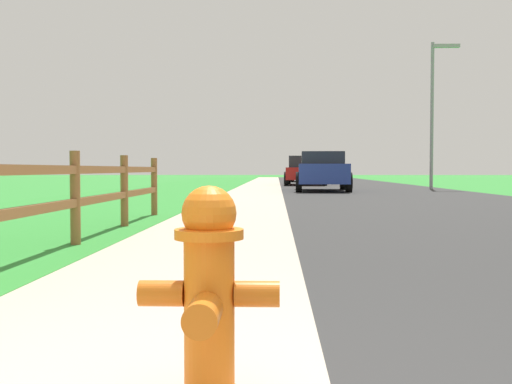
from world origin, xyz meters
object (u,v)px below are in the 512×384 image
(fire_hydrant, at_px, (209,293))
(parked_suv_blue, at_px, (322,171))
(street_lamp, at_px, (435,102))
(parked_car_red, at_px, (306,171))
(parked_car_silver, at_px, (307,170))

(fire_hydrant, height_order, parked_suv_blue, parked_suv_blue)
(street_lamp, bearing_deg, parked_car_red, 127.90)
(fire_hydrant, distance_m, parked_suv_blue, 21.06)
(parked_car_silver, bearing_deg, parked_car_red, -93.26)
(parked_suv_blue, bearing_deg, parked_car_red, 91.36)
(parked_car_silver, bearing_deg, street_lamp, -73.65)
(parked_suv_blue, xyz_separation_m, parked_car_silver, (0.30, 17.50, 0.02))
(parked_suv_blue, height_order, street_lamp, street_lamp)
(parked_suv_blue, xyz_separation_m, street_lamp, (4.80, 2.17, 2.85))
(fire_hydrant, height_order, parked_car_red, parked_car_red)
(parked_suv_blue, relative_size, parked_car_red, 0.93)
(parked_car_silver, relative_size, street_lamp, 0.73)
(fire_hydrant, distance_m, street_lamp, 24.32)
(parked_car_red, height_order, street_lamp, street_lamp)
(parked_car_silver, xyz_separation_m, street_lamp, (4.50, -15.33, 2.83))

